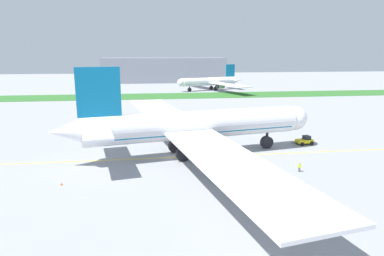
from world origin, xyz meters
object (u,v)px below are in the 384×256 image
Objects in this scene: airliner_foreground at (191,126)px; ground_crew_marshaller_front at (215,175)px; service_truck_baggage_loader at (110,108)px; parked_airliner_far_centre at (210,82)px; ground_crew_wingwalker_port at (300,167)px; pushback_tug at (305,140)px; traffic_cone_near_nose at (61,184)px.

airliner_foreground is 16.46m from ground_crew_marshaller_front.
service_truck_baggage_loader is 0.09× the size of parked_airliner_far_centre.
parked_airliner_far_centre is at bearing 86.45° from ground_crew_wingwalker_port.
airliner_foreground is at bearing -102.22° from parked_airliner_far_centre.
service_truck_baggage_loader is at bearing 134.98° from pushback_tug.
ground_crew_wingwalker_port is 42.96m from traffic_cone_near_nose.
airliner_foreground is at bearing 98.01° from ground_crew_marshaller_front.
parked_airliner_far_centre is (-1.11, 121.74, 4.08)m from pushback_tug.
airliner_foreground is 55.63× the size of ground_crew_marshaller_front.
pushback_tug is 0.09× the size of parked_airliner_far_centre.
airliner_foreground is 62.54m from service_truck_baggage_loader.
pushback_tug is 3.43× the size of ground_crew_wingwalker_port.
service_truck_baggage_loader is at bearing -126.36° from parked_airliner_far_centre.
ground_crew_marshaller_front is at bearing -81.99° from airliner_foreground.
parked_airliner_far_centre is at bearing 79.90° from ground_crew_marshaller_front.
service_truck_baggage_loader reaches higher than ground_crew_wingwalker_port.
pushback_tug is (28.67, 5.43, -5.59)m from airliner_foreground.
parked_airliner_far_centre reaches higher than pushback_tug.
pushback_tug is 73.93m from service_truck_baggage_loader.
ground_crew_wingwalker_port is 0.28× the size of service_truck_baggage_loader.
service_truck_baggage_loader is (-52.25, 52.29, 0.70)m from pushback_tug.
ground_crew_wingwalker_port is 1.05× the size of ground_crew_marshaller_front.
traffic_cone_near_nose is 150.40m from parked_airliner_far_centre.
parked_airliner_far_centre reaches higher than ground_crew_wingwalker_port.
service_truck_baggage_loader is at bearing 89.61° from traffic_cone_near_nose.
ground_crew_marshaller_front is 0.02× the size of parked_airliner_far_centre.
traffic_cone_near_nose is (-26.24, 1.33, -0.71)m from ground_crew_marshaller_front.
airliner_foreground is 14.71× the size of service_truck_baggage_loader.
airliner_foreground is 156.15× the size of traffic_cone_near_nose.
ground_crew_wingwalker_port reaches higher than traffic_cone_near_nose.
parked_airliner_far_centre is at bearing 69.91° from traffic_cone_near_nose.
ground_crew_wingwalker_port is at bearing -59.02° from service_truck_baggage_loader.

